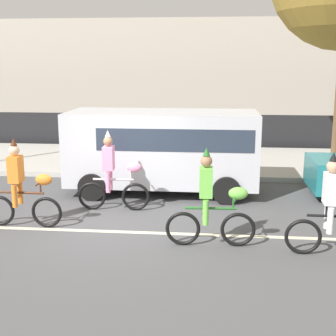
% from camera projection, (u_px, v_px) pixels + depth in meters
% --- Properties ---
extents(ground_plane, '(80.00, 80.00, 0.00)m').
position_uv_depth(ground_plane, '(111.00, 223.00, 10.23)').
color(ground_plane, '#4C4C4F').
extents(road_centre_line, '(36.00, 0.14, 0.01)m').
position_uv_depth(road_centre_line, '(106.00, 231.00, 9.75)').
color(road_centre_line, beige).
rests_on(road_centre_line, ground).
extents(sidewalk_curb, '(60.00, 5.00, 0.15)m').
position_uv_depth(sidewalk_curb, '(150.00, 160.00, 16.53)').
color(sidewalk_curb, '#ADAAA3').
rests_on(sidewalk_curb, ground).
extents(fence_line, '(40.00, 0.08, 1.40)m').
position_uv_depth(fence_line, '(160.00, 131.00, 19.21)').
color(fence_line, black).
rests_on(fence_line, ground).
extents(building_backdrop, '(28.00, 8.00, 5.58)m').
position_uv_depth(building_backdrop, '(122.00, 74.00, 27.40)').
color(building_backdrop, '#B2A899').
rests_on(building_backdrop, ground).
extents(parade_cyclist_orange, '(1.72, 0.50, 1.92)m').
position_uv_depth(parade_cyclist_orange, '(22.00, 189.00, 9.87)').
color(parade_cyclist_orange, black).
rests_on(parade_cyclist_orange, ground).
extents(parade_cyclist_pink, '(1.72, 0.50, 1.92)m').
position_uv_depth(parade_cyclist_pink, '(114.00, 176.00, 10.99)').
color(parade_cyclist_pink, black).
rests_on(parade_cyclist_pink, ground).
extents(parade_cyclist_lime, '(1.72, 0.50, 1.92)m').
position_uv_depth(parade_cyclist_lime, '(212.00, 204.00, 8.81)').
color(parade_cyclist_lime, black).
rests_on(parade_cyclist_lime, ground).
extents(parade_cyclist_zebra, '(1.72, 0.50, 1.92)m').
position_uv_depth(parade_cyclist_zebra, '(336.00, 211.00, 8.35)').
color(parade_cyclist_zebra, black).
rests_on(parade_cyclist_zebra, ground).
extents(parked_van_silver, '(5.00, 2.22, 2.18)m').
position_uv_depth(parked_van_silver, '(165.00, 145.00, 12.49)').
color(parked_van_silver, silver).
rests_on(parked_van_silver, ground).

